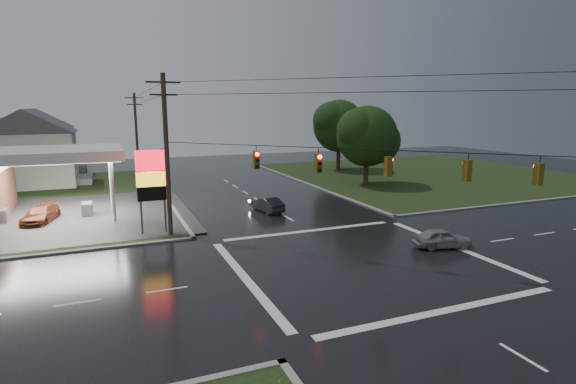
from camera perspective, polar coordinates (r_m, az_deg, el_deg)
name	(u,v)px	position (r m, az deg, el deg)	size (l,w,h in m)	color
ground	(361,261)	(26.73, 9.24, -8.64)	(120.00, 120.00, 0.00)	black
grass_ne	(427,174)	(62.24, 17.25, 2.18)	(36.00, 36.00, 0.08)	black
pylon_sign	(151,178)	(32.39, -16.98, 1.76)	(2.00, 0.35, 6.00)	#59595E
utility_pole_nw	(167,154)	(31.30, -15.15, 4.72)	(2.20, 0.32, 11.00)	#382619
utility_pole_n	(137,134)	(59.62, -18.68, 6.99)	(2.20, 0.32, 10.50)	#382619
traffic_signals	(365,150)	(25.33, 9.74, 5.32)	(26.87, 26.87, 1.47)	black
house_near	(31,147)	(58.07, -29.85, 4.99)	(11.05, 8.48, 8.60)	silver
house_far	(35,140)	(70.07, -29.44, 5.78)	(11.05, 8.48, 8.60)	silver
tree_ne_near	(368,136)	(51.48, 10.13, 6.98)	(7.99, 6.80, 8.98)	black
tree_ne_far	(340,126)	(63.30, 6.62, 8.31)	(8.46, 7.20, 9.80)	black
car_north	(267,204)	(38.39, -2.66, -1.56)	(1.32, 3.80, 1.25)	black
car_crossing	(442,238)	(30.28, 19.00, -5.55)	(1.46, 3.62, 1.23)	gray
car_pump	(41,214)	(39.59, -28.91, -2.51)	(1.81, 4.45, 1.29)	#562313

